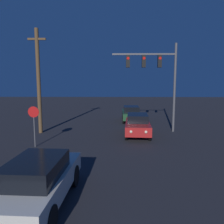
{
  "coord_description": "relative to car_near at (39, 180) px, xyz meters",
  "views": [
    {
      "loc": [
        0.21,
        0.67,
        3.66
      ],
      "look_at": [
        0.0,
        11.99,
        2.17
      ],
      "focal_mm": 35.0,
      "sensor_mm": 36.0,
      "label": 1
    }
  ],
  "objects": [
    {
      "name": "car_far",
      "position": [
        3.75,
        14.75,
        0.0
      ],
      "size": [
        1.73,
        4.28,
        1.49
      ],
      "rotation": [
        0.0,
        0.0,
        -0.01
      ],
      "color": "#1E4728",
      "rests_on": "ground_plane"
    },
    {
      "name": "traffic_signal_mast",
      "position": [
        5.34,
        10.33,
        3.69
      ],
      "size": [
        4.76,
        0.3,
        6.57
      ],
      "color": "#4C4C51",
      "rests_on": "ground_plane"
    },
    {
      "name": "utility_pole",
      "position": [
        -3.33,
        9.73,
        3.09
      ],
      "size": [
        1.29,
        0.28,
        7.52
      ],
      "color": "brown",
      "rests_on": "ground_plane"
    },
    {
      "name": "car_near",
      "position": [
        0.0,
        0.0,
        0.0
      ],
      "size": [
        1.83,
        4.32,
        1.49
      ],
      "rotation": [
        0.0,
        0.0,
        -0.04
      ],
      "color": "beige",
      "rests_on": "ground_plane"
    },
    {
      "name": "car_mid",
      "position": [
        3.81,
        9.01,
        0.0
      ],
      "size": [
        1.92,
        4.34,
        1.49
      ],
      "rotation": [
        0.0,
        0.0,
        3.07
      ],
      "color": "#B21E1E",
      "rests_on": "ground_plane"
    },
    {
      "name": "stop_sign",
      "position": [
        -2.4,
        6.07,
        0.82
      ],
      "size": [
        0.62,
        0.07,
        2.36
      ],
      "color": "#4C4C51",
      "rests_on": "ground_plane"
    }
  ]
}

